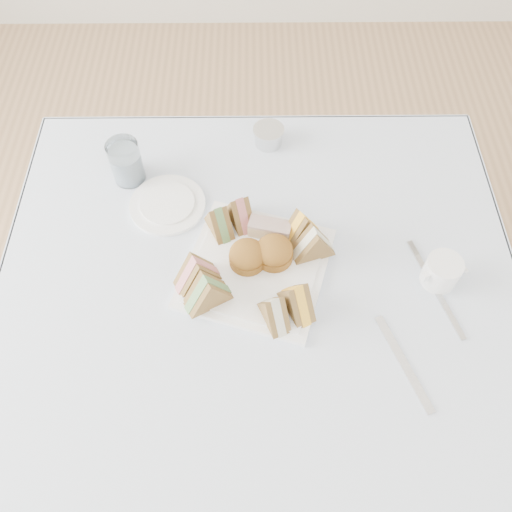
{
  "coord_description": "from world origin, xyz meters",
  "views": [
    {
      "loc": [
        -0.01,
        -0.48,
        1.66
      ],
      "look_at": [
        -0.0,
        0.08,
        0.8
      ],
      "focal_mm": 38.0,
      "sensor_mm": 36.0,
      "label": 1
    }
  ],
  "objects_px": {
    "table": "(258,376)",
    "serving_plate": "(256,268)",
    "water_glass": "(126,162)",
    "creamer_jug": "(441,272)"
  },
  "relations": [
    {
      "from": "serving_plate",
      "to": "water_glass",
      "type": "bearing_deg",
      "value": 156.13
    },
    {
      "from": "water_glass",
      "to": "creamer_jug",
      "type": "xyz_separation_m",
      "value": [
        0.63,
        -0.27,
        -0.02
      ]
    },
    {
      "from": "water_glass",
      "to": "creamer_jug",
      "type": "distance_m",
      "value": 0.68
    },
    {
      "from": "water_glass",
      "to": "creamer_jug",
      "type": "bearing_deg",
      "value": -23.05
    },
    {
      "from": "serving_plate",
      "to": "water_glass",
      "type": "distance_m",
      "value": 0.37
    },
    {
      "from": "table",
      "to": "serving_plate",
      "type": "height_order",
      "value": "serving_plate"
    },
    {
      "from": "serving_plate",
      "to": "creamer_jug",
      "type": "relative_size",
      "value": 3.81
    },
    {
      "from": "water_glass",
      "to": "table",
      "type": "bearing_deg",
      "value": -48.83
    },
    {
      "from": "table",
      "to": "water_glass",
      "type": "height_order",
      "value": "water_glass"
    },
    {
      "from": "serving_plate",
      "to": "table",
      "type": "bearing_deg",
      "value": -69.56
    }
  ]
}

